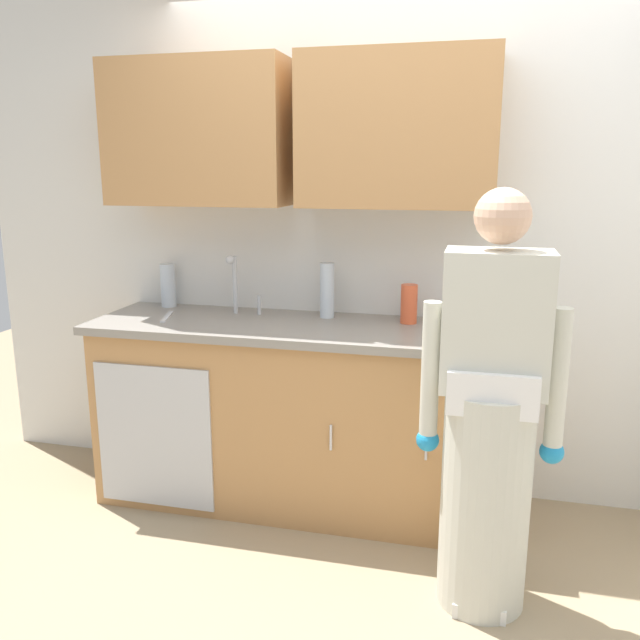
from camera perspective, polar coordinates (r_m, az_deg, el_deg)
The scene contains 11 objects.
ground_plane at distance 2.88m, azimuth 4.59°, elevation -22.72°, with size 9.00×9.00×0.00m, color #998466.
kitchen_wall_with_uppers at distance 3.35m, azimuth 5.52°, elevation 9.43°, with size 4.80×0.44×2.70m.
counter_cabinet at distance 3.38m, azimuth -2.68°, elevation -8.38°, with size 1.90×0.62×0.90m.
countertop at distance 3.24m, azimuth -2.71°, elevation -0.61°, with size 1.96×0.66×0.04m, color gray.
sink at distance 3.34m, azimuth -7.55°, elevation -0.19°, with size 0.50×0.36×0.35m.
person_at_sink at distance 2.60m, azimuth 14.43°, elevation -9.83°, with size 0.55×0.34×1.62m.
bottle_cleaner_spray at distance 3.24m, azimuth 7.72°, elevation 1.39°, with size 0.08×0.08×0.19m, color #E05933.
bottle_water_tall at distance 3.33m, azimuth 0.61°, elevation 2.59°, with size 0.07×0.07×0.28m, color silver.
bottle_soap at distance 3.69m, azimuth -13.02°, elevation 2.95°, with size 0.08×0.08×0.24m, color silver.
cup_by_sink at distance 3.21m, azimuth 12.40°, elevation 0.16°, with size 0.08×0.08×0.09m, color white.
knife_on_counter at distance 3.45m, azimuth -13.11°, elevation 0.29°, with size 0.24×0.02×0.01m, color silver.
Camera 1 is at (0.35, -2.31, 1.69)m, focal length 36.94 mm.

